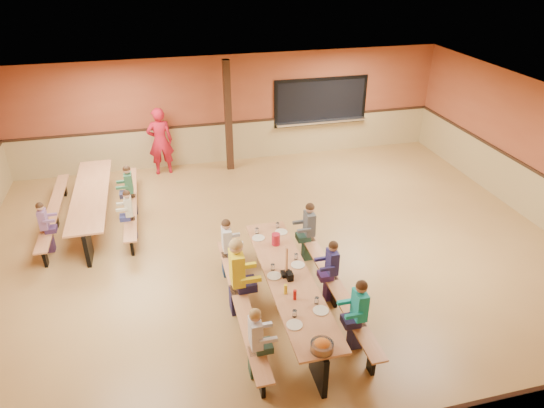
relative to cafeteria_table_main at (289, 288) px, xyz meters
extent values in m
plane|color=olive|center=(0.24, 1.78, -0.53)|extent=(12.00, 12.00, 0.00)
cube|color=#9B4B2D|center=(0.24, 6.78, 0.97)|extent=(12.00, 0.04, 3.00)
cube|color=#9B4B2D|center=(0.24, -3.22, 0.97)|extent=(12.00, 0.04, 3.00)
cube|color=white|center=(0.24, 1.78, 2.47)|extent=(12.00, 10.00, 0.04)
cube|color=black|center=(2.84, 6.75, 1.02)|extent=(2.60, 0.06, 1.20)
cube|color=silver|center=(2.84, 6.66, 0.45)|extent=(2.70, 0.28, 0.06)
cube|color=black|center=(0.04, 6.18, 0.97)|extent=(0.18, 0.18, 3.00)
cube|color=#BB774A|center=(0.00, 0.00, 0.19)|extent=(0.75, 3.60, 0.04)
cube|color=black|center=(0.00, -1.55, -0.18)|extent=(0.08, 0.60, 0.70)
cube|color=black|center=(0.00, 1.55, -0.18)|extent=(0.08, 0.60, 0.70)
cube|color=#BB774A|center=(-0.82, 0.00, -0.09)|extent=(0.26, 3.60, 0.04)
cube|color=black|center=(-0.82, 0.00, -0.32)|extent=(0.06, 0.18, 0.41)
cube|color=#BB774A|center=(0.83, 0.00, -0.09)|extent=(0.26, 3.60, 0.04)
cube|color=black|center=(0.83, 0.00, -0.32)|extent=(0.06, 0.18, 0.41)
cube|color=#BB774A|center=(-3.43, 4.03, 0.19)|extent=(0.75, 3.60, 0.04)
cube|color=black|center=(-3.43, 2.48, -0.18)|extent=(0.08, 0.60, 0.70)
cube|color=black|center=(-3.43, 5.58, -0.18)|extent=(0.08, 0.60, 0.70)
cube|color=#BB774A|center=(-4.26, 4.03, -0.09)|extent=(0.26, 3.60, 0.04)
cube|color=black|center=(-4.26, 4.03, -0.32)|extent=(0.06, 0.18, 0.41)
cube|color=#BB774A|center=(-2.61, 4.03, -0.09)|extent=(0.26, 3.60, 0.04)
cube|color=black|center=(-2.61, 4.03, -0.32)|extent=(0.06, 0.18, 0.41)
imported|color=red|center=(-1.79, 6.33, 0.40)|extent=(0.71, 0.50, 1.85)
cylinder|color=#B5182C|center=(0.03, 1.02, 0.32)|extent=(0.16, 0.16, 0.22)
cube|color=black|center=(-0.01, -0.04, 0.28)|extent=(0.10, 0.14, 0.13)
cylinder|color=yellow|center=(-0.17, -0.38, 0.30)|extent=(0.06, 0.06, 0.17)
cylinder|color=#B2140F|center=(-0.07, -0.54, 0.30)|extent=(0.06, 0.06, 0.17)
cube|color=black|center=(-0.03, 0.08, 0.24)|extent=(0.16, 0.16, 0.06)
cube|color=#BB774A|center=(-0.03, 0.08, 0.52)|extent=(0.02, 0.09, 0.50)
camera|label=1|loc=(-1.84, -6.18, 5.12)|focal=32.00mm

